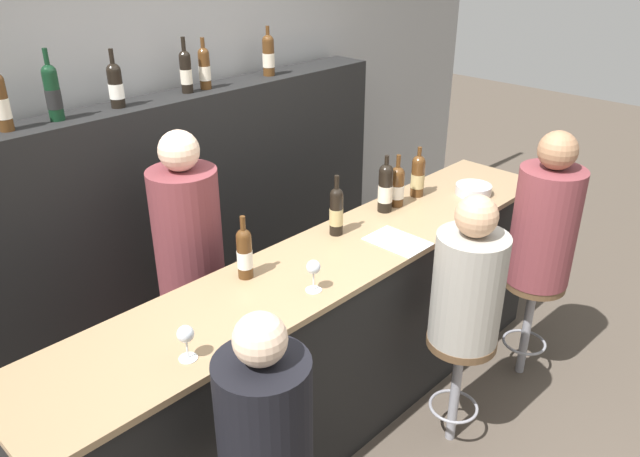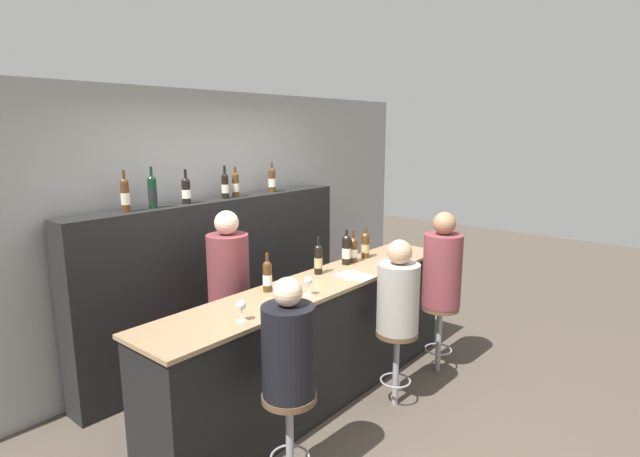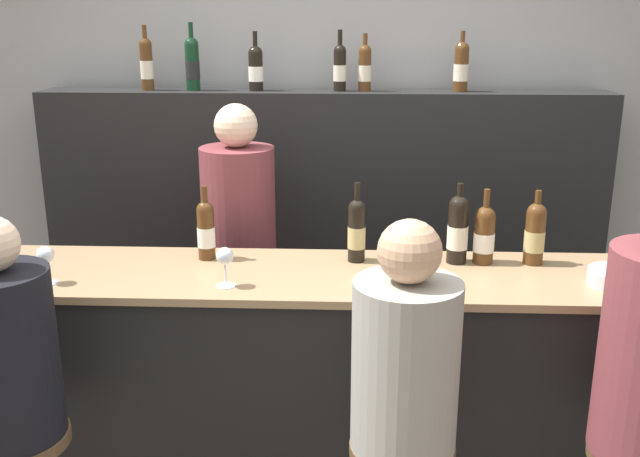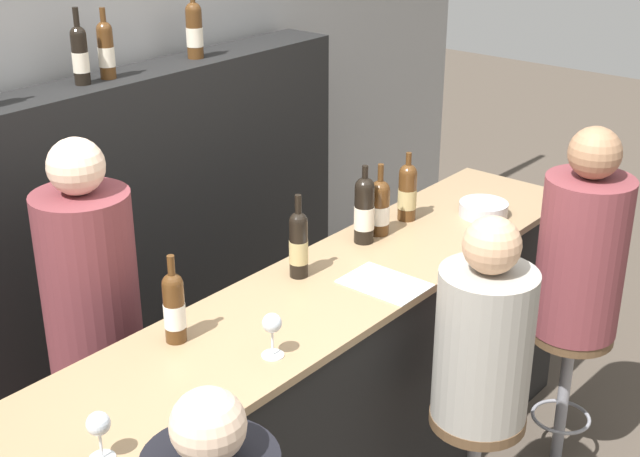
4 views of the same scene
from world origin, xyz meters
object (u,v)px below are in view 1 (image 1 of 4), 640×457
(wine_bottle_backbar_3, at_px, (186,71))
(wine_bottle_backbar_4, at_px, (204,68))
(wine_bottle_backbar_0, at_px, (1,102))
(guest_seated_middle, at_px, (469,281))
(guest_seated_left, at_px, (264,423))
(wine_bottle_backbar_1, at_px, (53,92))
(wine_bottle_counter_1, at_px, (336,211))
(guest_seated_right, at_px, (546,220))
(wine_bottle_backbar_5, at_px, (268,55))
(metal_bowl, at_px, (473,190))
(wine_bottle_backbar_2, at_px, (116,85))
(wine_glass_1, at_px, (313,269))
(wine_bottle_counter_2, at_px, (386,188))
(bar_stool_middle, at_px, (459,362))
(bar_stool_right, at_px, (531,301))
(wine_bottle_counter_0, at_px, (245,253))
(wine_glass_0, at_px, (186,336))
(wine_bottle_counter_3, at_px, (397,186))
(wine_bottle_counter_4, at_px, (418,175))
(bartender, at_px, (193,287))

(wine_bottle_backbar_3, relative_size, wine_bottle_backbar_4, 1.06)
(wine_bottle_backbar_0, bearing_deg, guest_seated_middle, -54.76)
(guest_seated_left, bearing_deg, wine_bottle_backbar_1, 81.95)
(wine_bottle_counter_1, relative_size, guest_seated_right, 0.37)
(wine_bottle_counter_1, xyz_separation_m, wine_bottle_backbar_5, (0.54, 1.08, 0.56))
(metal_bowl, relative_size, guest_seated_middle, 0.28)
(wine_bottle_backbar_1, bearing_deg, wine_bottle_backbar_0, 180.00)
(wine_bottle_backbar_1, xyz_separation_m, wine_bottle_backbar_3, (0.77, 0.00, -0.02))
(wine_bottle_counter_1, distance_m, wine_bottle_backbar_2, 1.32)
(guest_seated_left, xyz_separation_m, guest_seated_middle, (1.27, 0.00, 0.00))
(wine_bottle_backbar_2, bearing_deg, wine_glass_1, -87.68)
(wine_bottle_counter_1, height_order, guest_seated_middle, guest_seated_middle)
(wine_bottle_counter_2, height_order, bar_stool_middle, wine_bottle_counter_2)
(bar_stool_middle, relative_size, bar_stool_right, 1.00)
(guest_seated_left, distance_m, guest_seated_middle, 1.27)
(wine_bottle_counter_0, relative_size, wine_bottle_backbar_3, 0.97)
(wine_bottle_backbar_5, relative_size, bar_stool_middle, 0.47)
(wine_bottle_backbar_2, distance_m, wine_glass_0, 1.62)
(wine_glass_0, xyz_separation_m, guest_seated_right, (2.05, -0.40, -0.10))
(bar_stool_middle, bearing_deg, wine_bottle_backbar_0, 125.24)
(wine_bottle_backbar_0, bearing_deg, wine_bottle_counter_1, -44.30)
(wine_bottle_backbar_0, height_order, wine_bottle_backbar_5, wine_bottle_backbar_0)
(wine_glass_1, height_order, guest_seated_right, guest_seated_right)
(wine_bottle_backbar_4, height_order, bar_stool_right, wine_bottle_backbar_4)
(wine_glass_0, bearing_deg, wine_bottle_backbar_3, 53.02)
(wine_bottle_backbar_4, relative_size, metal_bowl, 1.40)
(wine_bottle_backbar_2, relative_size, metal_bowl, 1.45)
(wine_bottle_counter_2, height_order, wine_glass_0, wine_bottle_counter_2)
(guest_seated_right, bearing_deg, wine_bottle_counter_3, 120.47)
(wine_bottle_counter_4, height_order, bartender, bartender)
(wine_bottle_counter_1, height_order, wine_bottle_backbar_5, wine_bottle_backbar_5)
(wine_bottle_backbar_2, relative_size, guest_seated_left, 0.41)
(wine_bottle_backbar_2, xyz_separation_m, bar_stool_middle, (0.68, -1.78, -1.21))
(wine_bottle_counter_2, height_order, guest_seated_middle, guest_seated_middle)
(wine_bottle_backbar_1, distance_m, wine_bottle_backbar_4, 0.90)
(wine_bottle_counter_3, height_order, bar_stool_middle, wine_bottle_counter_3)
(bar_stool_right, bearing_deg, guest_seated_left, -180.00)
(wine_bottle_backbar_1, bearing_deg, wine_bottle_backbar_4, 0.00)
(wine_bottle_backbar_5, distance_m, metal_bowl, 1.53)
(wine_bottle_counter_3, bearing_deg, wine_glass_1, -162.79)
(wine_bottle_counter_1, distance_m, wine_bottle_backbar_3, 1.22)
(wine_bottle_backbar_1, height_order, guest_seated_middle, wine_bottle_backbar_1)
(wine_bottle_counter_0, relative_size, metal_bowl, 1.44)
(wine_glass_0, relative_size, guest_seated_right, 0.16)
(wine_bottle_counter_1, distance_m, wine_bottle_backbar_1, 1.50)
(wine_bottle_backbar_0, bearing_deg, wine_bottle_backbar_2, -0.00)
(wine_bottle_counter_3, relative_size, wine_bottle_backbar_5, 0.98)
(wine_bottle_counter_3, height_order, metal_bowl, wine_bottle_counter_3)
(guest_seated_middle, bearing_deg, wine_glass_0, 162.78)
(wine_bottle_counter_3, relative_size, wine_glass_0, 2.11)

